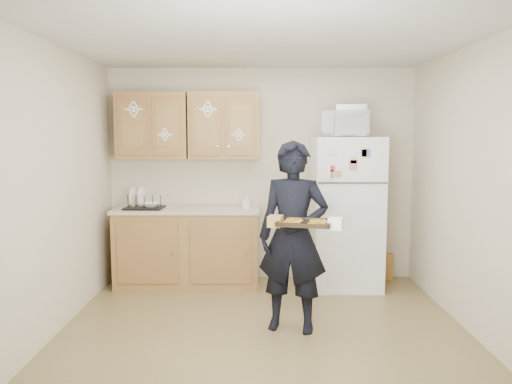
{
  "coord_description": "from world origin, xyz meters",
  "views": [
    {
      "loc": [
        -0.07,
        -4.15,
        1.71
      ],
      "look_at": [
        -0.07,
        0.45,
        1.19
      ],
      "focal_mm": 35.0,
      "sensor_mm": 36.0,
      "label": 1
    }
  ],
  "objects_px": {
    "refrigerator": "(346,212)",
    "dish_rack": "(144,201)",
    "microwave": "(345,124)",
    "baking_tray": "(305,224)",
    "person": "(293,237)"
  },
  "relations": [
    {
      "from": "baking_tray",
      "to": "dish_rack",
      "type": "xyz_separation_m",
      "value": [
        -1.65,
        1.54,
        -0.02
      ]
    },
    {
      "from": "refrigerator",
      "to": "microwave",
      "type": "xyz_separation_m",
      "value": [
        -0.04,
        -0.05,
        0.99
      ]
    },
    {
      "from": "dish_rack",
      "to": "microwave",
      "type": "bearing_deg",
      "value": -0.22
    },
    {
      "from": "baking_tray",
      "to": "person",
      "type": "bearing_deg",
      "value": 117.99
    },
    {
      "from": "person",
      "to": "baking_tray",
      "type": "xyz_separation_m",
      "value": [
        0.07,
        -0.29,
        0.17
      ]
    },
    {
      "from": "refrigerator",
      "to": "microwave",
      "type": "distance_m",
      "value": 0.99
    },
    {
      "from": "refrigerator",
      "to": "dish_rack",
      "type": "bearing_deg",
      "value": -178.96
    },
    {
      "from": "baking_tray",
      "to": "dish_rack",
      "type": "relative_size",
      "value": 1.04
    },
    {
      "from": "microwave",
      "to": "person",
      "type": "bearing_deg",
      "value": -111.31
    },
    {
      "from": "person",
      "to": "microwave",
      "type": "xyz_separation_m",
      "value": [
        0.65,
        1.24,
        1.0
      ]
    },
    {
      "from": "person",
      "to": "baking_tray",
      "type": "height_order",
      "value": "person"
    },
    {
      "from": "microwave",
      "to": "dish_rack",
      "type": "xyz_separation_m",
      "value": [
        -2.23,
        0.01,
        -0.86
      ]
    },
    {
      "from": "person",
      "to": "baking_tray",
      "type": "distance_m",
      "value": 0.34
    },
    {
      "from": "refrigerator",
      "to": "dish_rack",
      "type": "xyz_separation_m",
      "value": [
        -2.27,
        -0.04,
        0.13
      ]
    },
    {
      "from": "microwave",
      "to": "baking_tray",
      "type": "bearing_deg",
      "value": -104.34
    }
  ]
}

